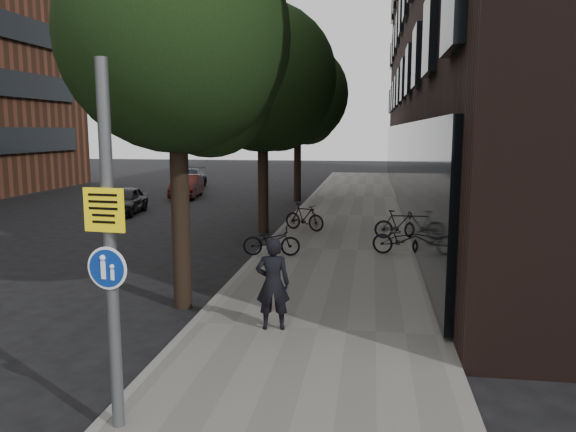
% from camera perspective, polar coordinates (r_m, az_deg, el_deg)
% --- Properties ---
extents(sidewalk, '(4.50, 60.00, 0.12)m').
position_cam_1_polar(sidewalk, '(16.41, 5.29, -3.59)').
color(sidewalk, slate).
rests_on(sidewalk, ground).
extents(curb_edge, '(0.15, 60.00, 0.13)m').
position_cam_1_polar(curb_edge, '(16.69, -2.46, -3.34)').
color(curb_edge, slate).
rests_on(curb_edge, ground).
extents(building_right_dark_brick, '(12.00, 40.00, 18.00)m').
position_cam_1_polar(building_right_dark_brick, '(29.48, 24.21, 18.65)').
color(building_right_dark_brick, black).
rests_on(building_right_dark_brick, ground).
extents(street_tree_near, '(4.40, 4.40, 7.50)m').
position_cam_1_polar(street_tree_near, '(11.37, -10.75, 16.45)').
color(street_tree_near, black).
rests_on(street_tree_near, ground).
extents(street_tree_mid, '(5.00, 5.00, 7.80)m').
position_cam_1_polar(street_tree_mid, '(19.57, -2.32, 13.30)').
color(street_tree_mid, black).
rests_on(street_tree_mid, ground).
extents(street_tree_far, '(5.00, 5.00, 7.80)m').
position_cam_1_polar(street_tree_far, '(28.44, 1.17, 11.88)').
color(street_tree_far, black).
rests_on(street_tree_far, ground).
extents(signpost, '(0.49, 0.14, 4.20)m').
position_cam_1_polar(signpost, '(6.58, -17.61, -3.16)').
color(signpost, '#595B5E').
rests_on(signpost, sidewalk).
extents(pedestrian, '(0.65, 0.48, 1.62)m').
position_cam_1_polar(pedestrian, '(9.75, -1.55, -6.87)').
color(pedestrian, black).
rests_on(pedestrian, sidewalk).
extents(parked_bike_facade_near, '(1.78, 1.00, 0.88)m').
position_cam_1_polar(parked_bike_facade_near, '(15.79, 11.56, -2.36)').
color(parked_bike_facade_near, black).
rests_on(parked_bike_facade_near, sidewalk).
extents(parked_bike_facade_far, '(1.55, 0.49, 0.92)m').
position_cam_1_polar(parked_bike_facade_far, '(18.15, 11.18, -0.86)').
color(parked_bike_facade_far, black).
rests_on(parked_bike_facade_far, sidewalk).
extents(parked_bike_curb_near, '(1.63, 0.71, 0.83)m').
position_cam_1_polar(parked_bike_curb_near, '(15.46, -1.69, -2.53)').
color(parked_bike_curb_near, black).
rests_on(parked_bike_curb_near, sidewalk).
extents(parked_bike_curb_far, '(1.58, 1.06, 0.93)m').
position_cam_1_polar(parked_bike_curb_far, '(19.32, 1.67, -0.11)').
color(parked_bike_curb_far, black).
rests_on(parked_bike_curb_far, sidewalk).
extents(parked_car_near, '(1.78, 3.55, 1.16)m').
position_cam_1_polar(parked_car_near, '(24.94, -16.31, 1.54)').
color(parked_car_near, black).
rests_on(parked_car_near, ground).
extents(parked_car_mid, '(1.76, 3.79, 1.20)m').
position_cam_1_polar(parked_car_mid, '(30.23, -10.25, 2.99)').
color(parked_car_mid, '#4E1816').
rests_on(parked_car_mid, ground).
extents(parked_car_far, '(2.19, 4.32, 1.20)m').
position_cam_1_polar(parked_car_far, '(35.08, -9.99, 3.77)').
color(parked_car_far, black).
rests_on(parked_car_far, ground).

